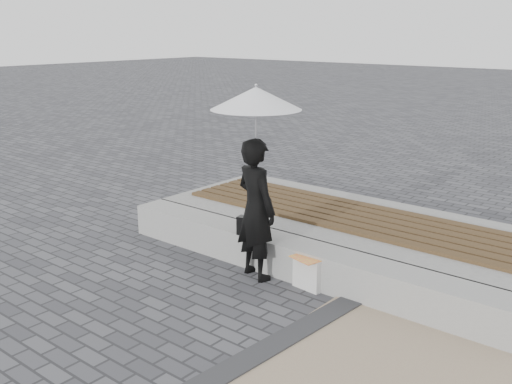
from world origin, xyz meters
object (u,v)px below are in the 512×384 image
parasol (256,98)px  canvas_tote (309,273)px  handbag (250,227)px  seating_ledge (295,258)px  woman (256,209)px

parasol → canvas_tote: parasol is taller
handbag → canvas_tote: handbag is taller
seating_ledge → canvas_tote: size_ratio=13.81×
seating_ledge → parasol: 1.88m
parasol → seating_ledge: bearing=44.3°
handbag → canvas_tote: bearing=-12.8°
canvas_tote → handbag: bearing=-176.8°
parasol → handbag: parasol is taller
seating_ledge → canvas_tote: (0.33, -0.21, -0.02)m
parasol → canvas_tote: size_ratio=3.45×
seating_ledge → handbag: handbag is taller
seating_ledge → parasol: parasol is taller
seating_ledge → parasol: (-0.32, -0.31, 1.83)m
canvas_tote → parasol: bearing=-164.8°
woman → parasol: parasol is taller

